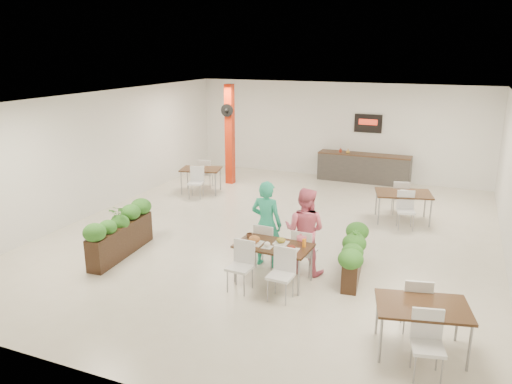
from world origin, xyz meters
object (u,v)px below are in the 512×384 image
Objects in this scene: red_column at (230,134)px; planter_left at (121,232)px; service_counter at (364,167)px; planter_right at (354,252)px; diner_man at (266,224)px; diner_woman at (305,231)px; side_table_a at (201,172)px; main_table at (273,250)px; side_table_b at (403,197)px; side_table_c at (422,313)px.

planter_left is at bearing -86.17° from red_column.
planter_right is at bearing -80.50° from service_counter.
diner_man is at bearing 13.31° from planter_left.
side_table_a is at bearing -39.65° from diner_woman.
red_column is at bearing 134.15° from planter_right.
planter_left is (-3.84, -0.72, -0.33)m from diner_woman.
diner_woman is (0.41, 0.65, 0.23)m from main_table.
main_table is at bearing 1.10° from planter_left.
diner_woman reaches higher than side_table_b.
side_table_c is at bearing -11.27° from planter_left.
service_counter is at bearing 92.56° from side_table_c.
side_table_b is 1.00× the size of side_table_c.
side_table_c is at bearing 151.09° from diner_man.
main_table is 1.00× the size of side_table_b.
service_counter reaches higher than main_table.
diner_man is 0.80m from diner_woman.
main_table is 1.00× the size of side_table_a.
side_table_a is at bearing -143.65° from service_counter.
main_table and side_table_b have the same top height.
planter_left is (-3.04, -0.72, -0.36)m from diner_man.
side_table_b is 5.92m from side_table_c.
diner_woman is (0.27, -7.41, 0.37)m from service_counter.
main_table is 3.08m from side_table_c.
red_column is at bearing 149.54° from side_table_b.
main_table is (3.85, -6.21, -1.01)m from red_column.
diner_man is at bearing -133.78° from side_table_b.
side_table_a and side_table_c have the same top height.
main_table is 1.60m from planter_right.
planter_left is at bearing -152.89° from side_table_b.
side_table_c is (2.65, -9.38, 0.14)m from service_counter.
red_column is 10.08m from side_table_c.
planter_left is at bearing 16.07° from diner_man.
service_counter is at bearing -91.36° from diner_man.
side_table_b is at bearing -107.28° from diner_woman.
planter_right is 6.87m from side_table_a.
service_counter reaches higher than diner_man.
planter_right reaches higher than side_table_b.
planter_right is (1.74, 0.19, -0.41)m from diner_man.
planter_left is 4.87m from planter_right.
planter_right is at bearing 110.58° from side_table_c.
service_counter reaches higher than side_table_a.
red_column is 6.59m from diner_man.
side_table_c is at bearing -25.10° from main_table.
service_counter is at bearing 66.26° from planter_left.
red_column is 1.91× the size of main_table.
main_table is at bearing -58.15° from red_column.
planter_right is 1.06× the size of side_table_a.
diner_woman reaches higher than planter_left.
planter_right is (1.35, 0.84, -0.15)m from main_table.
diner_man is at bearing -94.12° from service_counter.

